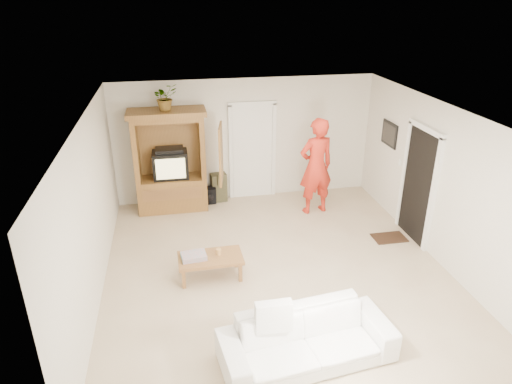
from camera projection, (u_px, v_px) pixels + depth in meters
floor at (276, 269)px, 7.54m from camera, size 6.00×6.00×0.00m
ceiling at (279, 115)px, 6.48m from camera, size 6.00×6.00×0.00m
wall_back at (245, 140)px, 9.70m from camera, size 5.50×0.00×5.50m
wall_front at (350, 327)px, 4.31m from camera, size 5.50×0.00×5.50m
wall_left at (91, 213)px, 6.54m from camera, size 0.00×6.00×6.00m
wall_right at (441, 184)px, 7.48m from camera, size 0.00×6.00×6.00m
armoire at (172, 167)px, 9.29m from camera, size 1.82×1.14×2.10m
door_back at (252, 152)px, 9.81m from camera, size 0.85×0.05×2.04m
doorway_right at (418, 186)px, 8.12m from camera, size 0.05×0.90×2.04m
framed_picture at (390, 134)px, 9.06m from camera, size 0.03×0.60×0.48m
doormat at (389, 238)px, 8.46m from camera, size 0.60×0.40×0.02m
plant at (165, 97)px, 8.67m from camera, size 0.59×0.57×0.51m
man at (316, 166)px, 9.10m from camera, size 0.80×0.60×1.99m
sofa at (307, 339)px, 5.57m from camera, size 2.22×1.09×0.62m
coffee_table at (210, 259)px, 7.20m from camera, size 1.02×0.57×0.38m
towel at (194, 256)px, 7.12m from camera, size 0.41×0.32×0.08m
candle at (219, 252)px, 7.22m from camera, size 0.08×0.08×0.10m
backpack_black at (209, 196)px, 9.76m from camera, size 0.31×0.19×0.37m
backpack_olive at (219, 187)px, 9.86m from camera, size 0.36×0.28×0.62m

